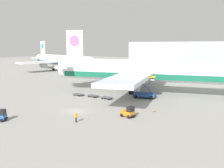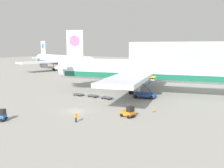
{
  "view_description": "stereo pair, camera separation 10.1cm",
  "coord_description": "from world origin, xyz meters",
  "px_view_note": "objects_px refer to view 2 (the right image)",
  "views": [
    {
      "loc": [
        30.53,
        -36.95,
        12.75
      ],
      "look_at": [
        1.51,
        11.04,
        4.0
      ],
      "focal_mm": 40.0,
      "sensor_mm": 36.0,
      "label": 1
    },
    {
      "loc": [
        30.62,
        -36.9,
        12.75
      ],
      "look_at": [
        1.51,
        11.04,
        4.0
      ],
      "focal_mm": 40.0,
      "sensor_mm": 36.0,
      "label": 2
    }
  ],
  "objects_px": {
    "airplane_distant": "(61,61)",
    "baggage_dolly_lead": "(79,94)",
    "traffic_cone_near": "(154,110)",
    "airplane_main": "(147,71)",
    "scissor_lift_loader": "(145,90)",
    "baggage_dolly_second": "(93,95)",
    "baggage_dolly_third": "(107,97)",
    "baggage_tug_foreground": "(128,112)",
    "baggage_tug_mid": "(0,116)",
    "ground_crew_near": "(76,116)"
  },
  "relations": [
    {
      "from": "baggage_dolly_third",
      "to": "ground_crew_near",
      "type": "height_order",
      "value": "ground_crew_near"
    },
    {
      "from": "baggage_tug_mid",
      "to": "traffic_cone_near",
      "type": "xyz_separation_m",
      "value": [
        20.26,
        19.24,
        -0.57
      ]
    },
    {
      "from": "airplane_distant",
      "to": "scissor_lift_loader",
      "type": "xyz_separation_m",
      "value": [
        62.46,
        -38.52,
        -3.12
      ]
    },
    {
      "from": "ground_crew_near",
      "to": "baggage_dolly_lead",
      "type": "bearing_deg",
      "value": -49.71
    },
    {
      "from": "baggage_dolly_second",
      "to": "baggage_tug_mid",
      "type": "bearing_deg",
      "value": -87.02
    },
    {
      "from": "scissor_lift_loader",
      "to": "baggage_tug_mid",
      "type": "height_order",
      "value": "scissor_lift_loader"
    },
    {
      "from": "baggage_tug_foreground",
      "to": "scissor_lift_loader",
      "type": "bearing_deg",
      "value": 116.75
    },
    {
      "from": "airplane_main",
      "to": "baggage_dolly_third",
      "type": "xyz_separation_m",
      "value": [
        -5.0,
        -11.99,
        -5.45
      ]
    },
    {
      "from": "ground_crew_near",
      "to": "baggage_tug_mid",
      "type": "bearing_deg",
      "value": 30.36
    },
    {
      "from": "baggage_dolly_second",
      "to": "airplane_main",
      "type": "bearing_deg",
      "value": 59.91
    },
    {
      "from": "airplane_distant",
      "to": "baggage_dolly_second",
      "type": "bearing_deg",
      "value": -24.76
    },
    {
      "from": "baggage_dolly_third",
      "to": "ground_crew_near",
      "type": "xyz_separation_m",
      "value": [
        5.35,
        -18.07,
        0.63
      ]
    },
    {
      "from": "baggage_dolly_second",
      "to": "traffic_cone_near",
      "type": "distance_m",
      "value": 18.91
    },
    {
      "from": "scissor_lift_loader",
      "to": "baggage_dolly_second",
      "type": "distance_m",
      "value": 12.83
    },
    {
      "from": "airplane_main",
      "to": "baggage_tug_foreground",
      "type": "relative_size",
      "value": 21.28
    },
    {
      "from": "baggage_tug_foreground",
      "to": "baggage_dolly_second",
      "type": "xyz_separation_m",
      "value": [
        -15.58,
        11.01,
        -0.49
      ]
    },
    {
      "from": "baggage_tug_foreground",
      "to": "airplane_distant",
      "type": "bearing_deg",
      "value": 152.97
    },
    {
      "from": "airplane_distant",
      "to": "baggage_dolly_second",
      "type": "distance_m",
      "value": 67.75
    },
    {
      "from": "traffic_cone_near",
      "to": "baggage_dolly_second",
      "type": "bearing_deg",
      "value": 164.23
    },
    {
      "from": "baggage_dolly_third",
      "to": "scissor_lift_loader",
      "type": "bearing_deg",
      "value": 47.34
    },
    {
      "from": "traffic_cone_near",
      "to": "airplane_main",
      "type": "bearing_deg",
      "value": 118.06
    },
    {
      "from": "baggage_dolly_lead",
      "to": "scissor_lift_loader",
      "type": "bearing_deg",
      "value": 29.58
    },
    {
      "from": "baggage_tug_foreground",
      "to": "ground_crew_near",
      "type": "xyz_separation_m",
      "value": [
        -6.05,
        -7.26,
        0.15
      ]
    },
    {
      "from": "airplane_main",
      "to": "ground_crew_near",
      "type": "relative_size",
      "value": 32.89
    },
    {
      "from": "airplane_distant",
      "to": "scissor_lift_loader",
      "type": "bearing_deg",
      "value": -15.53
    },
    {
      "from": "scissor_lift_loader",
      "to": "baggage_dolly_third",
      "type": "xyz_separation_m",
      "value": [
        -7.19,
        -5.93,
        -1.63
      ]
    },
    {
      "from": "airplane_main",
      "to": "traffic_cone_near",
      "type": "height_order",
      "value": "airplane_main"
    },
    {
      "from": "baggage_tug_mid",
      "to": "baggage_dolly_third",
      "type": "xyz_separation_m",
      "value": [
        6.24,
        24.18,
        -0.49
      ]
    },
    {
      "from": "airplane_distant",
      "to": "baggage_tug_foreground",
      "type": "height_order",
      "value": "airplane_distant"
    },
    {
      "from": "scissor_lift_loader",
      "to": "traffic_cone_near",
      "type": "distance_m",
      "value": 12.95
    },
    {
      "from": "scissor_lift_loader",
      "to": "airplane_main",
      "type": "bearing_deg",
      "value": 97.14
    },
    {
      "from": "airplane_distant",
      "to": "baggage_dolly_third",
      "type": "distance_m",
      "value": 71.08
    },
    {
      "from": "baggage_dolly_lead",
      "to": "traffic_cone_near",
      "type": "relative_size",
      "value": 5.93
    },
    {
      "from": "baggage_dolly_second",
      "to": "ground_crew_near",
      "type": "distance_m",
      "value": 20.62
    },
    {
      "from": "baggage_dolly_third",
      "to": "baggage_dolly_second",
      "type": "bearing_deg",
      "value": -174.95
    },
    {
      "from": "airplane_distant",
      "to": "baggage_dolly_lead",
      "type": "height_order",
      "value": "airplane_distant"
    },
    {
      "from": "baggage_tug_mid",
      "to": "baggage_dolly_second",
      "type": "height_order",
      "value": "baggage_tug_mid"
    },
    {
      "from": "baggage_tug_foreground",
      "to": "baggage_dolly_lead",
      "type": "distance_m",
      "value": 22.42
    },
    {
      "from": "airplane_main",
      "to": "baggage_dolly_second",
      "type": "xyz_separation_m",
      "value": [
        -9.18,
        -11.79,
        -5.45
      ]
    },
    {
      "from": "baggage_tug_mid",
      "to": "airplane_main",
      "type": "bearing_deg",
      "value": 43.32
    },
    {
      "from": "scissor_lift_loader",
      "to": "baggage_tug_mid",
      "type": "distance_m",
      "value": 32.99
    },
    {
      "from": "airplane_main",
      "to": "airplane_distant",
      "type": "height_order",
      "value": "airplane_main"
    },
    {
      "from": "airplane_main",
      "to": "baggage_dolly_lead",
      "type": "bearing_deg",
      "value": -150.22
    },
    {
      "from": "baggage_dolly_second",
      "to": "traffic_cone_near",
      "type": "height_order",
      "value": "traffic_cone_near"
    },
    {
      "from": "baggage_tug_foreground",
      "to": "traffic_cone_near",
      "type": "relative_size",
      "value": 4.23
    },
    {
      "from": "traffic_cone_near",
      "to": "baggage_tug_foreground",
      "type": "bearing_deg",
      "value": -114.03
    },
    {
      "from": "airplane_main",
      "to": "baggage_dolly_second",
      "type": "bearing_deg",
      "value": -140.65
    },
    {
      "from": "scissor_lift_loader",
      "to": "baggage_tug_foreground",
      "type": "bearing_deg",
      "value": -88.61
    },
    {
      "from": "ground_crew_near",
      "to": "scissor_lift_loader",
      "type": "bearing_deg",
      "value": -91.79
    },
    {
      "from": "baggage_dolly_lead",
      "to": "baggage_dolly_third",
      "type": "bearing_deg",
      "value": 9.8
    }
  ]
}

